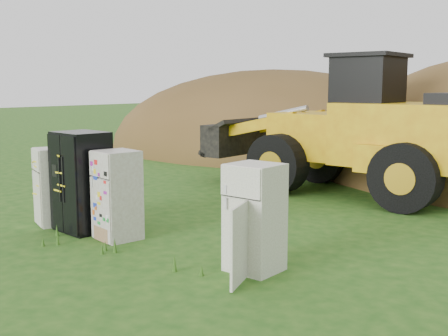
# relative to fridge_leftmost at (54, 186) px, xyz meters

# --- Properties ---
(ground) EXTENTS (120.00, 120.00, 0.00)m
(ground) POSITION_rel_fridge_leftmost_xyz_m (2.51, 0.03, -0.79)
(ground) COLOR #1E4C14
(ground) RESTS_ON ground
(fridge_leftmost) EXTENTS (0.90, 0.89, 1.58)m
(fridge_leftmost) POSITION_rel_fridge_leftmost_xyz_m (0.00, 0.00, 0.00)
(fridge_leftmost) COLOR white
(fridge_leftmost) RESTS_ON ground
(fridge_black_side) EXTENTS (1.12, 0.93, 1.95)m
(fridge_black_side) POSITION_rel_fridge_leftmost_xyz_m (0.87, 0.01, 0.19)
(fridge_black_side) COLOR black
(fridge_black_side) RESTS_ON ground
(fridge_sticker) EXTENTS (0.87, 0.83, 1.66)m
(fridge_sticker) POSITION_rel_fridge_leftmost_xyz_m (1.88, 0.01, 0.04)
(fridge_sticker) COLOR silver
(fridge_sticker) RESTS_ON ground
(fridge_open_door) EXTENTS (0.79, 0.73, 1.67)m
(fridge_open_door) POSITION_rel_fridge_leftmost_xyz_m (4.93, 0.03, 0.04)
(fridge_open_door) COLOR white
(fridge_open_door) RESTS_ON ground
(wheel_loader) EXTENTS (7.62, 3.32, 3.63)m
(wheel_loader) POSITION_rel_fridge_leftmost_xyz_m (2.97, 6.72, 1.03)
(wheel_loader) COLOR gold
(wheel_loader) RESTS_ON ground
(dirt_mound_left) EXTENTS (16.20, 12.15, 7.10)m
(dirt_mound_left) POSITION_rel_fridge_leftmost_xyz_m (-3.69, 14.28, -0.79)
(dirt_mound_left) COLOR #4B3618
(dirt_mound_left) RESTS_ON ground
(dirt_mound_back) EXTENTS (18.00, 12.00, 6.05)m
(dirt_mound_back) POSITION_rel_fridge_leftmost_xyz_m (1.65, 17.24, -0.79)
(dirt_mound_back) COLOR #4B3618
(dirt_mound_back) RESTS_ON ground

